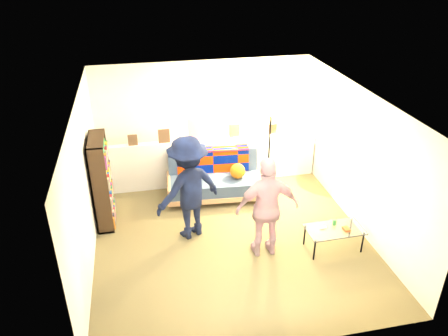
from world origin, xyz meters
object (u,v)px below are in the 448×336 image
person_right (267,208)px  bookshelf (102,184)px  coffee_table (335,230)px  futon_sofa (215,179)px  person_left (189,188)px  floor_lamp (270,134)px

person_right → bookshelf: bearing=-28.8°
person_right → coffee_table: bearing=174.1°
futon_sofa → coffee_table: size_ratio=2.05×
futon_sofa → coffee_table: futon_sofa is taller
futon_sofa → bookshelf: size_ratio=1.17×
bookshelf → person_left: 1.59m
futon_sofa → person_left: size_ratio=1.06×
bookshelf → person_right: person_right is taller
futon_sofa → floor_lamp: bearing=9.6°
futon_sofa → coffee_table: (1.57, -2.04, -0.01)m
floor_lamp → person_left: person_left is taller
floor_lamp → coffee_table: bearing=-78.8°
futon_sofa → person_right: person_right is taller
person_left → person_right: bearing=121.4°
futon_sofa → person_left: 1.44m
person_left → person_right: 1.35m
floor_lamp → bookshelf: bearing=-168.3°
floor_lamp → person_left: (-1.79, -1.35, -0.23)m
bookshelf → person_left: (1.42, -0.69, 0.14)m
bookshelf → coffee_table: 4.00m
person_left → person_right: (1.12, -0.75, -0.06)m
coffee_table → person_right: bearing=173.4°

